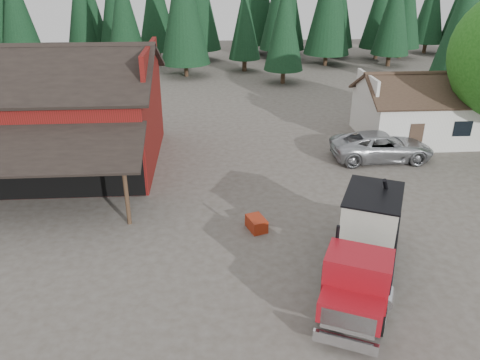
{
  "coord_description": "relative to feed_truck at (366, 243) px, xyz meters",
  "views": [
    {
      "loc": [
        -1.72,
        -17.47,
        11.2
      ],
      "look_at": [
        -0.31,
        2.75,
        1.8
      ],
      "focal_mm": 35.0,
      "sensor_mm": 36.0,
      "label": 1
    }
  ],
  "objects": [
    {
      "name": "near_pine_b",
      "position": [
        1.98,
        32.98,
        4.19
      ],
      "size": [
        3.96,
        3.96,
        10.4
      ],
      "color": "#382619",
      "rests_on": "ground"
    },
    {
      "name": "near_pine_d",
      "position": [
        -8.02,
        36.98,
        5.69
      ],
      "size": [
        5.28,
        5.28,
        13.4
      ],
      "color": "#382619",
      "rests_on": "ground"
    },
    {
      "name": "conifer_backdrop",
      "position": [
        -4.02,
        44.98,
        -1.7
      ],
      "size": [
        76.0,
        16.0,
        16.0
      ],
      "primitive_type": null,
      "color": "black",
      "rests_on": "ground"
    },
    {
      "name": "near_pine_c",
      "position": [
        17.98,
        28.98,
        5.19
      ],
      "size": [
        4.84,
        4.84,
        12.4
      ],
      "color": "#382619",
      "rests_on": "ground"
    },
    {
      "name": "red_barn",
      "position": [
        -15.02,
        12.88,
        0.99
      ],
      "size": [
        12.8,
        13.63,
        7.18
      ],
      "color": "maroon",
      "rests_on": "ground"
    },
    {
      "name": "farmhouse",
      "position": [
        8.98,
        15.98,
        -0.04
      ],
      "size": [
        8.6,
        6.42,
        4.65
      ],
      "color": "silver",
      "rests_on": "ground"
    },
    {
      "name": "equip_box",
      "position": [
        -3.67,
        4.13,
        -1.4
      ],
      "size": [
        1.01,
        1.27,
        0.6
      ],
      "primitive_type": "cube",
      "rotation": [
        0.0,
        0.0,
        0.32
      ],
      "color": "maroon",
      "rests_on": "ground"
    },
    {
      "name": "silver_car",
      "position": [
        4.98,
        12.11,
        -0.83
      ],
      "size": [
        6.3,
        2.95,
        1.74
      ],
      "primitive_type": "imported",
      "rotation": [
        0.0,
        0.0,
        1.58
      ],
      "color": "#ACAFB4",
      "rests_on": "ground"
    },
    {
      "name": "feed_truck",
      "position": [
        0.0,
        0.0,
        0.0
      ],
      "size": [
        5.31,
        8.23,
        3.64
      ],
      "rotation": [
        0.0,
        0.0,
        -0.43
      ],
      "color": "black",
      "rests_on": "ground"
    },
    {
      "name": "ground",
      "position": [
        -4.02,
        2.98,
        -1.7
      ],
      "size": [
        120.0,
        120.0,
        0.0
      ],
      "primitive_type": "plane",
      "color": "#4F483E",
      "rests_on": "ground"
    }
  ]
}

